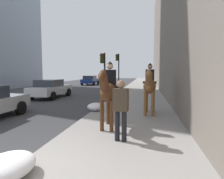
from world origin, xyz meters
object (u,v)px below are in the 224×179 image
car_near_lane (51,88)px  traffic_light_far_curb (118,66)px  mounted_horse_far (150,86)px  car_mid_lane (90,80)px  traffic_light_near_curb (103,68)px  mounted_horse_near (109,91)px  pedestrian_greeting (121,106)px

car_near_lane → traffic_light_far_curb: traffic_light_far_curb is taller
mounted_horse_far → car_mid_lane: mounted_horse_far is taller
mounted_horse_far → traffic_light_near_curb: size_ratio=0.68×
car_mid_lane → traffic_light_far_curb: (-8.47, -5.52, 1.91)m
mounted_horse_far → traffic_light_far_curb: traffic_light_far_curb is taller
mounted_horse_far → car_mid_lane: 22.61m
mounted_horse_far → traffic_light_near_curb: 6.17m
mounted_horse_far → mounted_horse_near: bearing=-25.1°
car_near_lane → traffic_light_near_curb: 4.57m
mounted_horse_far → traffic_light_far_curb: 12.85m
mounted_horse_far → car_mid_lane: size_ratio=0.59×
pedestrian_greeting → traffic_light_near_curb: 9.32m
mounted_horse_far → traffic_light_far_curb: size_ratio=0.59×
traffic_light_far_curb → car_near_lane: bearing=148.0°
mounted_horse_near → traffic_light_far_curb: 15.08m
car_near_lane → car_mid_lane: same height
mounted_horse_near → traffic_light_near_curb: 7.98m
mounted_horse_near → car_near_lane: bearing=-140.4°
mounted_horse_near → traffic_light_near_curb: size_ratio=0.67×
car_mid_lane → mounted_horse_near: bearing=-160.6°
mounted_horse_near → car_near_lane: size_ratio=0.52×
car_near_lane → traffic_light_near_curb: bearing=-91.6°
mounted_horse_near → mounted_horse_far: 2.88m
pedestrian_greeting → traffic_light_far_curb: size_ratio=0.43×
car_near_lane → traffic_light_near_curb: traffic_light_near_curb is taller
mounted_horse_far → car_near_lane: (5.44, 7.52, -0.68)m
car_near_lane → mounted_horse_far: bearing=-124.1°
traffic_light_near_curb → mounted_horse_near: bearing=-166.5°
pedestrian_greeting → traffic_light_far_curb: (16.14, 2.34, 1.56)m
mounted_horse_far → traffic_light_near_curb: (5.18, 3.23, 0.88)m
traffic_light_far_curb → mounted_horse_near: bearing=-173.1°
pedestrian_greeting → mounted_horse_near: bearing=31.4°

